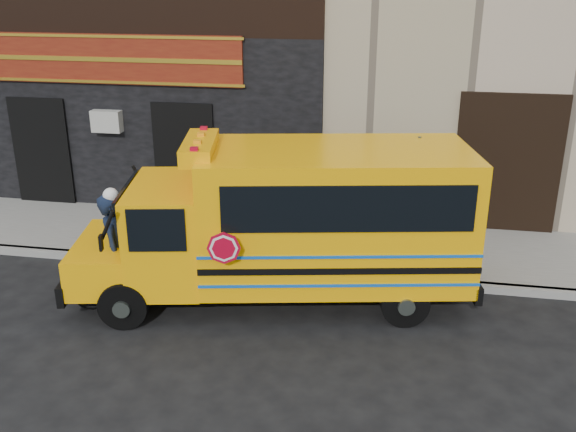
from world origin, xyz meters
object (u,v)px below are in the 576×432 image
(school_bus, at_px, (296,219))
(bicycle, at_px, (120,282))
(cyclist, at_px, (117,253))
(sign_pole, at_px, (415,203))

(school_bus, height_order, bicycle, school_bus)
(bicycle, distance_m, cyclist, 0.52)
(school_bus, xyz_separation_m, cyclist, (-2.96, -0.79, -0.51))
(sign_pole, bearing_deg, school_bus, -150.30)
(school_bus, relative_size, sign_pole, 2.60)
(school_bus, bearing_deg, bicycle, -163.11)
(school_bus, distance_m, cyclist, 3.11)
(sign_pole, relative_size, bicycle, 1.69)
(school_bus, bearing_deg, sign_pole, 29.70)
(bicycle, height_order, cyclist, cyclist)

